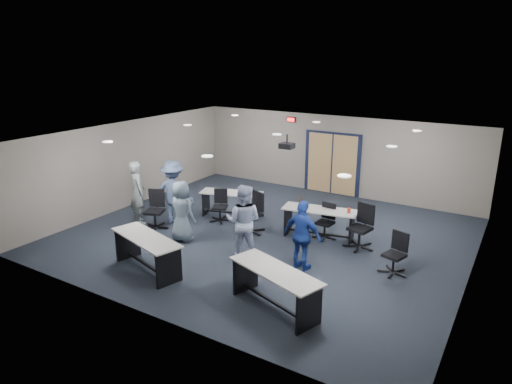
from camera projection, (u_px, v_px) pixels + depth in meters
The scene contains 25 objects.
floor at pixel (267, 235), 12.29m from camera, with size 10.00×10.00×0.00m, color black.
back_wall at pixel (333, 155), 15.56m from camera, with size 10.00×0.04×2.70m, color gray.
front_wall at pixel (142, 249), 8.22m from camera, with size 10.00×0.04×2.70m, color gray.
left_wall at pixel (130, 164), 14.38m from camera, with size 0.04×9.00×2.70m, color gray.
right_wall at pixel (476, 224), 9.41m from camera, with size 0.04×9.00×2.70m, color gray.
ceiling at pixel (267, 136), 11.49m from camera, with size 10.00×9.00×0.04m, color white.
double_door at pixel (332, 164), 15.62m from camera, with size 2.00×0.07×2.20m.
exit_sign at pixel (291, 120), 15.99m from camera, with size 0.32×0.07×0.18m.
ceiling_projector at pixel (287, 146), 11.84m from camera, with size 0.35×0.32×0.37m.
ceiling_can_lights at pixel (272, 136), 11.70m from camera, with size 6.24×5.74×0.02m, color silver, non-canonical shape.
table_front_left at pixel (147, 248), 10.17m from camera, with size 2.12×1.19×0.82m.
table_front_right at pixel (275, 282), 8.65m from camera, with size 2.13×1.29×0.82m.
table_back_left at pixel (232, 200), 13.61m from camera, with size 1.93×1.14×0.74m.
table_back_right at pixel (319, 218), 12.02m from camera, with size 2.03×0.98×1.08m.
chair_back_a at pixel (220, 206), 13.20m from camera, with size 0.58×0.58×0.93m, color black, non-canonical shape.
chair_back_b at pixel (251, 213), 12.34m from camera, with size 0.71×0.71×1.12m, color black, non-canonical shape.
chair_back_c at pixel (325, 222), 11.98m from camera, with size 0.59×0.59×0.94m, color black, non-canonical shape.
chair_back_d at pixel (360, 227), 11.36m from camera, with size 0.71×0.71×1.13m, color black, non-canonical shape.
chair_loose_left at pixel (154, 210), 12.62m from camera, with size 0.68×0.68×1.09m, color black, non-canonical shape.
chair_loose_right at pixel (394, 254), 10.06m from camera, with size 0.60×0.60×0.95m, color black, non-canonical shape.
person_gray at pixel (138, 192), 12.94m from camera, with size 0.67×0.44×1.83m, color gray.
person_plaid at pixel (182, 211), 11.76m from camera, with size 0.78×0.51×1.60m, color slate.
person_lightblue at pixel (243, 221), 10.79m from camera, with size 0.88×0.68×1.80m, color #A1B0D6.
person_navy at pixel (303, 236), 10.17m from camera, with size 0.96×0.40×1.63m, color navy.
person_back at pixel (173, 192), 12.95m from camera, with size 1.18×0.68×1.83m, color #485A81.
Camera 1 is at (5.68, -9.88, 4.77)m, focal length 32.00 mm.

